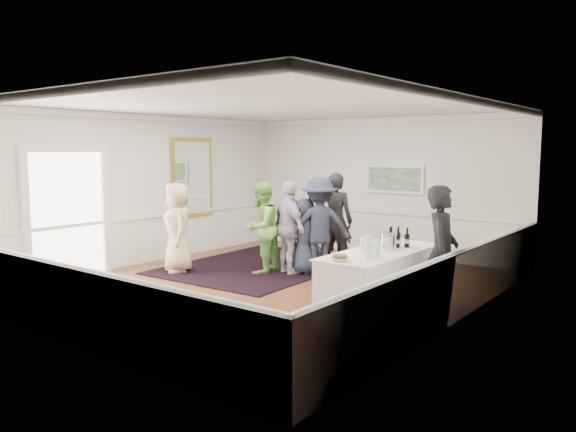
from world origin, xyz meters
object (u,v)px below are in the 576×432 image
Objects in this scene: guest_tan at (178,228)px; guest_lilac at (289,228)px; ice_bucket at (388,242)px; guest_dark_b at (335,221)px; guest_dark_a at (319,226)px; serving_table at (380,283)px; bartender at (442,252)px; guest_green at (261,228)px; nut_bowl at (340,258)px; guest_navy at (304,236)px.

guest_tan is 0.98× the size of guest_lilac.
guest_dark_b is at bearing 137.43° from ice_bucket.
serving_table is at bearing 102.80° from guest_dark_a.
guest_dark_a is at bearing 143.29° from serving_table.
guest_dark_b reaches higher than ice_bucket.
guest_green is (-4.04, 0.72, -0.06)m from bartender.
bartender is at bearing 32.17° from guest_tan.
nut_bowl is at bearing 88.59° from guest_dark_a.
guest_lilac is at bearing 138.53° from nut_bowl.
guest_lilac is at bearing 42.75° from guest_navy.
ice_bucket is at bearing 65.15° from guest_green.
guest_tan is (-4.63, 0.15, 0.41)m from serving_table.
guest_lilac reaches higher than guest_navy.
guest_tan is 2.54m from guest_navy.
guest_tan reaches higher than guest_navy.
guest_green is (1.36, 0.97, 0.01)m from guest_tan.
guest_lilac is at bearing 48.75° from guest_dark_b.
guest_dark_a is 0.96× the size of guest_dark_b.
guest_navy is at bearing 53.50° from bartender.
guest_green is 0.88m from guest_navy.
bartender reaches higher than serving_table.
ice_bucket is at bearing 85.00° from nut_bowl.
guest_dark_a is at bearing 146.85° from ice_bucket.
bartender is 3.68m from guest_lilac.
guest_green reaches higher than nut_bowl.
guest_navy is (-0.21, -0.79, -0.24)m from guest_dark_b.
bartender is 1.01× the size of guest_dark_a.
ice_bucket reaches higher than nut_bowl.
guest_tan is 0.99× the size of guest_green.
guest_navy is at bearing 59.68° from guest_dark_b.
guest_green is 3.82m from nut_bowl.
guest_lilac is 0.95× the size of guest_dark_a.
bartender is at bearing -171.16° from guest_lilac.
guest_tan is 7.70× the size of nut_bowl.
serving_table is 10.19× the size of nut_bowl.
nut_bowl is (-0.10, -1.18, -0.08)m from ice_bucket.
guest_green is 1.55m from guest_dark_b.
serving_table is 0.62m from ice_bucket.
bartender is 1.06× the size of guest_lilac.
guest_tan is at bearing 43.43° from guest_navy.
guest_dark_b reaches higher than serving_table.
guest_lilac is at bearing -10.98° from guest_dark_a.
bartender reaches higher than guest_green.
guest_lilac is at bearing 57.16° from bartender.
ice_bucket is (0.02, 0.20, 0.59)m from serving_table.
guest_navy reaches higher than nut_bowl.
bartender is 3.49m from guest_navy.
guest_dark_a is 3.43m from nut_bowl.
guest_navy is at bearing 110.43° from guest_green.
guest_green reaches higher than ice_bucket.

